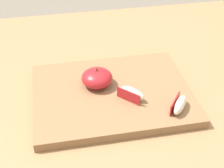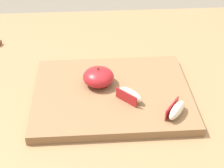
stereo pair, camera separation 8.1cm
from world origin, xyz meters
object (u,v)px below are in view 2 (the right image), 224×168
(cutting_board, at_px, (112,94))
(apple_wedge_front, at_px, (176,110))
(apple_half_skin_up, at_px, (98,76))
(apple_wedge_middle, at_px, (129,95))

(cutting_board, relative_size, apple_wedge_front, 5.86)
(apple_half_skin_up, relative_size, apple_wedge_middle, 1.24)
(apple_half_skin_up, distance_m, apple_wedge_front, 0.21)
(apple_half_skin_up, distance_m, apple_wedge_middle, 0.10)
(cutting_board, height_order, apple_wedge_front, apple_wedge_front)
(apple_wedge_front, bearing_deg, apple_half_skin_up, 142.14)
(apple_wedge_front, relative_size, apple_wedge_middle, 1.05)
(apple_wedge_middle, bearing_deg, apple_wedge_front, -31.42)
(apple_half_skin_up, xyz_separation_m, apple_wedge_front, (0.17, -0.13, -0.01))
(apple_half_skin_up, xyz_separation_m, apple_wedge_middle, (0.07, -0.07, -0.01))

